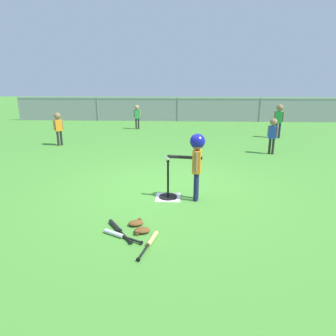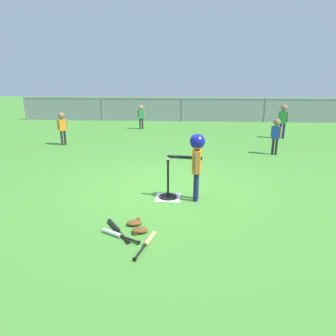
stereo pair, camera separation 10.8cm
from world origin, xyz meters
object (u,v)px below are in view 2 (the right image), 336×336
glove_near_bats (135,223)px  fielder_near_right (62,124)px  spare_bat_wood (148,241)px  fielder_deep_right (283,117)px  spare_bat_silver (116,234)px  batting_tee (168,192)px  fielder_deep_left (276,132)px  batter_child (197,154)px  spare_bat_black (116,227)px  glove_by_plate (140,230)px  baseball_on_tee (168,158)px  fielder_deep_center (141,114)px

glove_near_bats → fielder_near_right: bearing=121.5°
spare_bat_wood → glove_near_bats: 0.56m
fielder_deep_right → spare_bat_silver: 8.45m
fielder_near_right → glove_near_bats: size_ratio=3.98×
batting_tee → spare_bat_silver: (-0.61, -1.43, -0.08)m
spare_bat_wood → fielder_deep_left: bearing=60.0°
batter_child → spare_bat_wood: batter_child is taller
batter_child → spare_bat_black: bearing=-134.3°
fielder_deep_left → glove_by_plate: fielder_deep_left is taller
spare_bat_silver → glove_near_bats: (0.20, 0.34, 0.01)m
batting_tee → baseball_on_tee: baseball_on_tee is taller
fielder_deep_right → spare_bat_silver: bearing=-120.1°
spare_bat_silver → fielder_deep_left: bearing=55.3°
batter_child → fielder_deep_center: batter_child is taller
fielder_deep_left → glove_by_plate: 5.63m
baseball_on_tee → glove_by_plate: (-0.29, -1.31, -0.69)m
batting_tee → spare_bat_silver: size_ratio=1.18×
baseball_on_tee → fielder_deep_center: size_ratio=0.07×
fielder_deep_center → glove_by_plate: (1.38, -8.83, -0.61)m
baseball_on_tee → batting_tee: bearing=-82.9°
fielder_deep_center → spare_bat_silver: fielder_deep_center is taller
fielder_deep_right → spare_bat_black: bearing=-121.1°
batter_child → fielder_near_right: size_ratio=1.14×
batting_tee → fielder_deep_center: fielder_deep_center is taller
fielder_deep_right → fielder_deep_left: size_ratio=1.18×
batter_child → spare_bat_wood: bearing=-112.8°
spare_bat_black → glove_near_bats: 0.29m
glove_near_bats → fielder_deep_left: bearing=55.0°
baseball_on_tee → batter_child: batter_child is taller
batting_tee → glove_near_bats: size_ratio=2.64×
batter_child → glove_by_plate: batter_child is taller
batter_child → fielder_deep_right: (3.13, 5.92, -0.08)m
batting_tee → glove_by_plate: 1.34m
spare_bat_silver → spare_bat_wood: bearing=-17.8°
fielder_deep_left → glove_near_bats: (-3.14, -4.49, -0.61)m
spare_bat_silver → glove_near_bats: size_ratio=2.23×
spare_bat_wood → batting_tee: bearing=84.8°
batter_child → fielder_near_right: batter_child is taller
spare_bat_silver → baseball_on_tee: bearing=67.1°
batting_tee → glove_near_bats: batting_tee is taller
fielder_near_right → spare_bat_wood: size_ratio=1.55×
fielder_deep_left → fielder_deep_center: bearing=136.9°
fielder_deep_left → glove_by_plate: bearing=-122.8°
spare_bat_silver → glove_by_plate: 0.34m
glove_near_bats → spare_bat_silver: bearing=-119.9°
fielder_near_right → batter_child: bearing=-46.0°
batting_tee → spare_bat_silver: bearing=-112.9°
fielder_deep_left → fielder_near_right: bearing=172.8°
batting_tee → fielder_deep_left: 4.40m
fielder_near_right → fielder_deep_left: (6.39, -0.80, -0.02)m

